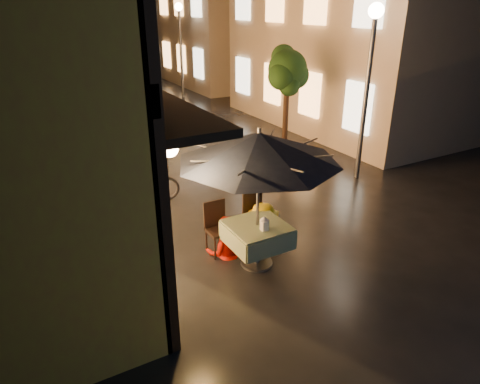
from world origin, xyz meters
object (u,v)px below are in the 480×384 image
cafe_table (257,235)px  bicycle_0 (141,184)px  person_orange (225,218)px  table_lantern (264,223)px  person_yellow (263,205)px  streetlamp_near (370,62)px  patio_umbrella (259,147)px

cafe_table → bicycle_0: bicycle_0 is taller
person_orange → table_lantern: bearing=132.3°
person_yellow → table_lantern: bearing=74.5°
table_lantern → person_yellow: bearing=58.9°
streetlamp_near → person_orange: streetlamp_near is taller
streetlamp_near → patio_umbrella: size_ratio=1.60×
streetlamp_near → cafe_table: (-4.44, -2.23, -2.33)m
person_yellow → bicycle_0: (-1.40, 2.97, -0.37)m
table_lantern → streetlamp_near: bearing=28.9°
person_orange → person_yellow: person_yellow is taller
cafe_table → person_orange: person_orange is taller
streetlamp_near → person_yellow: bearing=-156.8°
streetlamp_near → person_orange: size_ratio=2.90×
cafe_table → patio_umbrella: (-0.00, 0.00, 1.56)m
person_yellow → patio_umbrella: bearing=65.1°
cafe_table → bicycle_0: size_ratio=0.58×
table_lantern → cafe_table: bearing=90.0°
cafe_table → person_yellow: size_ratio=0.61×
person_orange → patio_umbrella: bearing=139.6°
cafe_table → person_yellow: person_yellow is taller
bicycle_0 → table_lantern: bearing=-147.9°
patio_umbrella → bicycle_0: (-0.96, 3.49, -1.70)m
cafe_table → person_orange: (-0.33, 0.57, 0.14)m
patio_umbrella → streetlamp_near: bearing=26.7°
table_lantern → bicycle_0: 3.86m
table_lantern → bicycle_0: bearing=104.4°
person_yellow → streetlamp_near: bearing=-141.2°
table_lantern → person_yellow: person_yellow is taller
table_lantern → person_orange: (-0.33, 0.79, -0.19)m
streetlamp_near → cafe_table: streetlamp_near is taller
person_yellow → cafe_table: bearing=65.1°
table_lantern → person_yellow: size_ratio=0.15×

